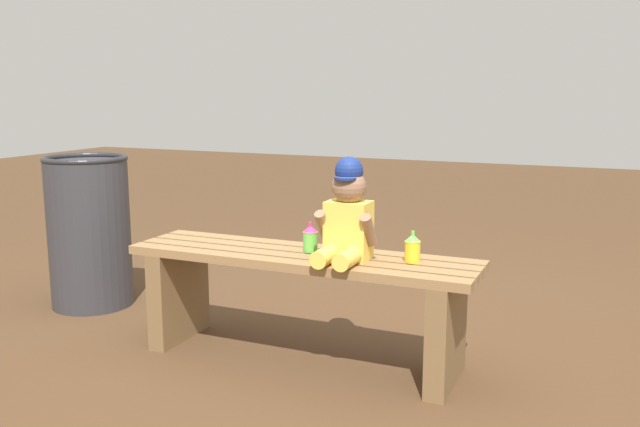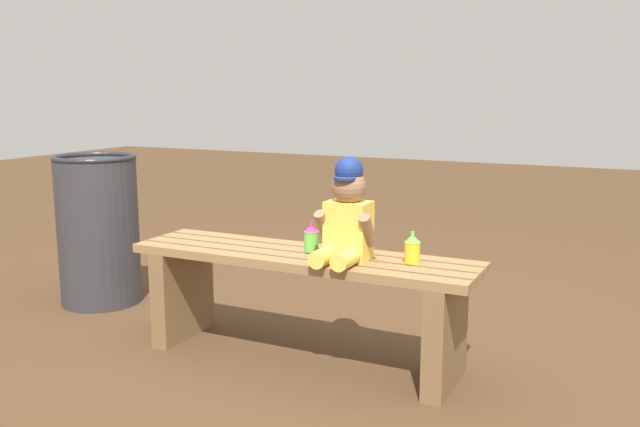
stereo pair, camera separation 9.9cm
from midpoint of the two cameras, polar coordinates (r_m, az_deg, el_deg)
The scene contains 6 objects.
ground_plane at distance 2.94m, azimuth -0.49°, elevation -12.03°, with size 16.00×16.00×0.00m, color #4C331E.
park_bench at distance 2.84m, azimuth -0.50°, elevation -6.33°, with size 1.46×0.36×0.46m.
child_figure at distance 2.65m, azimuth 3.32°, elevation -0.19°, with size 0.23×0.27×0.40m.
sippy_cup_left at distance 2.80m, azimuth 0.29°, elevation -2.04°, with size 0.06×0.06×0.12m.
sippy_cup_right at distance 2.65m, azimuth 8.79°, elevation -2.90°, with size 0.06×0.06×0.12m.
trash_bin at distance 3.75m, azimuth -17.30°, elevation -1.24°, with size 0.42×0.42×0.79m.
Camera 2 is at (1.25, -2.41, 1.12)m, focal length 38.31 mm.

